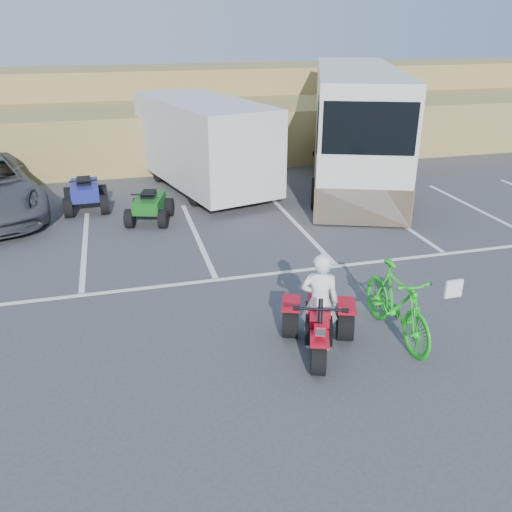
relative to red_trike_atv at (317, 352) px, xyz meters
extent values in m
plane|color=#3C3C3F|center=(-1.09, 0.64, 0.00)|extent=(100.00, 100.00, 0.00)
cube|color=white|center=(-3.79, 5.64, 0.00)|extent=(0.12, 5.00, 0.01)
cube|color=white|center=(-1.09, 5.64, 0.00)|extent=(0.12, 5.00, 0.01)
cube|color=white|center=(1.61, 5.64, 0.00)|extent=(0.12, 5.00, 0.01)
cube|color=white|center=(4.31, 5.64, 0.00)|extent=(0.12, 5.00, 0.01)
cube|color=white|center=(7.01, 5.64, 0.00)|extent=(0.12, 5.00, 0.01)
cube|color=white|center=(-1.09, 3.04, 0.00)|extent=(28.00, 0.12, 0.01)
cube|color=olive|center=(-1.09, 14.64, 1.00)|extent=(40.00, 6.00, 2.00)
cube|color=olive|center=(-1.09, 18.14, 2.00)|extent=(40.00, 4.00, 2.20)
imported|color=white|center=(0.05, 0.14, 0.84)|extent=(0.71, 0.59, 1.67)
imported|color=#14BF19|center=(1.43, 0.12, 0.63)|extent=(0.65, 2.12, 1.27)
cube|color=silver|center=(-0.15, 9.75, 1.53)|extent=(3.81, 6.34, 2.47)
cylinder|color=black|center=(-0.15, 9.75, 0.35)|extent=(2.28, 1.23, 0.69)
cube|color=silver|center=(4.90, 9.74, 1.82)|extent=(5.77, 10.10, 3.55)
cube|color=brown|center=(4.90, 9.74, 0.54)|extent=(5.82, 10.11, 0.99)
cube|color=black|center=(3.16, 5.11, 2.56)|extent=(2.13, 0.82, 1.28)
camera|label=1|loc=(-2.88, -6.97, 4.97)|focal=38.00mm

